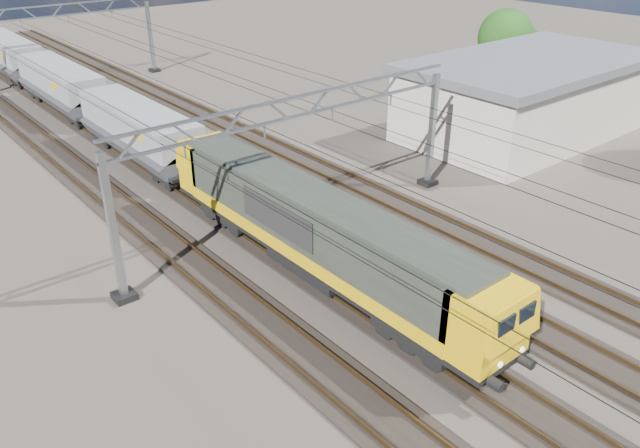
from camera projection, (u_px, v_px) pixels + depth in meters
ground at (354, 263)px, 29.04m from camera, size 160.00×160.00×0.00m
track_outer_west at (246, 309)px, 25.63m from camera, size 2.60×140.00×0.30m
track_loco at (321, 276)px, 27.89m from camera, size 2.60×140.00×0.30m
track_inner_east at (385, 248)px, 30.14m from camera, size 2.60×140.00×0.30m
track_outer_east at (440, 224)px, 32.39m from camera, size 2.60×140.00×0.30m
catenary_gantry_mid at (300, 161)px, 30.00m from camera, size 19.90×0.90×7.11m
catenary_gantry_far at (50, 44)px, 54.72m from camera, size 19.90×0.90×7.11m
overhead_wires at (252, 105)px, 31.90m from camera, size 12.03×140.00×0.53m
locomotive at (315, 229)px, 27.11m from camera, size 2.76×21.10×3.62m
hopper_wagon_lead at (139, 129)px, 39.31m from camera, size 3.38×13.00×3.25m
hopper_wagon_mid at (61, 84)px, 49.06m from camera, size 3.38×13.00×3.25m
hopper_wagon_third at (9, 54)px, 58.81m from camera, size 3.38×13.00×3.25m
industrial_shed at (528, 96)px, 44.30m from camera, size 18.60×10.60×5.40m
tree_far at (509, 39)px, 53.52m from camera, size 5.23×4.83×7.04m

